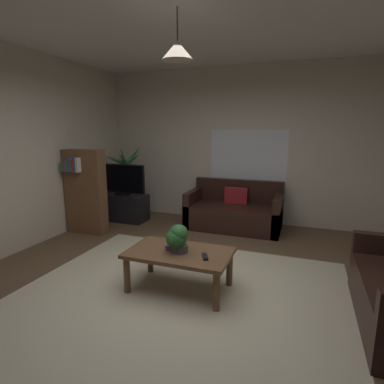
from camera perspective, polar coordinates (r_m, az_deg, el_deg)
The scene contains 16 objects.
floor at distance 3.55m, azimuth -1.76°, elevation -17.95°, with size 5.26×5.79×0.02m, color brown.
rug at distance 3.39m, azimuth -3.11°, elevation -19.29°, with size 3.42×3.19×0.01m, color beige.
wall_back at distance 5.92m, azimuth 8.95°, elevation 8.31°, with size 5.38×0.06×2.84m, color beige.
ceiling at distance 3.29m, azimuth -2.12°, elevation 31.37°, with size 5.26×5.79×0.02m, color white.
window_pane at distance 5.88m, azimuth 10.13°, elevation 5.37°, with size 1.40×0.01×1.18m, color white.
couch_under_window at distance 5.60m, azimuth 7.68°, elevation -3.75°, with size 1.62×0.84×0.82m.
coffee_table at distance 3.46m, azimuth -2.34°, elevation -11.72°, with size 1.11×0.65×0.44m.
book_on_table_0 at distance 3.46m, azimuth -3.40°, elevation -10.31°, with size 0.14×0.09×0.03m, color #72387F.
book_on_table_1 at distance 3.46m, azimuth -3.57°, elevation -9.82°, with size 0.13×0.10×0.03m, color #2D4C8C.
remote_on_table_0 at distance 3.27m, azimuth 2.36°, elevation -11.67°, with size 0.05×0.16×0.02m, color black.
potted_plant_on_table at distance 3.35m, azimuth -2.64°, elevation -8.34°, with size 0.23×0.23×0.31m.
tv_stand at distance 6.16m, azimuth -12.33°, elevation -2.76°, with size 0.90×0.44×0.50m, color black.
tv at distance 6.03m, azimuth -12.66°, elevation 2.27°, with size 0.95×0.16×0.58m.
potted_palm_corner at distance 6.51m, azimuth -11.76°, elevation 0.97°, with size 0.68×0.77×1.40m.
bookshelf_corner at distance 5.49m, azimuth -18.90°, elevation 0.19°, with size 0.70×0.31×1.40m.
pendant_lamp at distance 3.26m, azimuth -2.67°, elevation 24.34°, with size 0.31×0.31×0.47m.
Camera 1 is at (1.17, -2.86, 1.73)m, focal length 29.31 mm.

